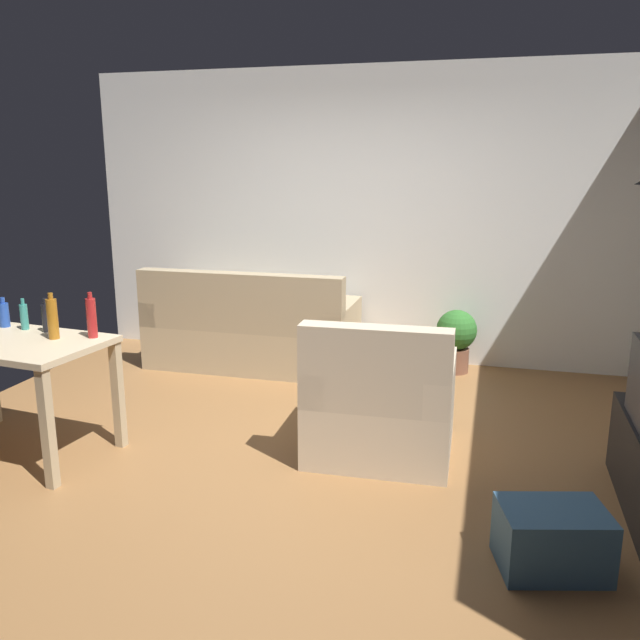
{
  "coord_description": "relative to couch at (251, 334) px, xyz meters",
  "views": [
    {
      "loc": [
        1.28,
        -3.89,
        1.84
      ],
      "look_at": [
        0.1,
        0.5,
        0.75
      ],
      "focal_mm": 36.78,
      "sensor_mm": 36.0,
      "label": 1
    }
  ],
  "objects": [
    {
      "name": "ground_plane",
      "position": [
        0.85,
        -1.59,
        -0.32
      ],
      "size": [
        5.2,
        4.4,
        0.02
      ],
      "primitive_type": "cube",
      "color": "olive"
    },
    {
      "name": "wall_rear",
      "position": [
        0.85,
        0.61,
        1.04
      ],
      "size": [
        5.2,
        0.1,
        2.7
      ],
      "primitive_type": "cube",
      "color": "white",
      "rests_on": "ground_plane"
    },
    {
      "name": "couch",
      "position": [
        0.0,
        0.0,
        0.0
      ],
      "size": [
        1.87,
        0.84,
        0.92
      ],
      "rotation": [
        0.0,
        0.0,
        3.14
      ],
      "color": "tan",
      "rests_on": "ground_plane"
    },
    {
      "name": "desk",
      "position": [
        -0.8,
        -2.14,
        0.34
      ],
      "size": [
        1.27,
        0.84,
        0.76
      ],
      "rotation": [
        0.0,
        0.0,
        -0.12
      ],
      "color": "#C6B28E",
      "rests_on": "ground_plane"
    },
    {
      "name": "potted_plant",
      "position": [
        1.84,
        0.31,
        0.02
      ],
      "size": [
        0.36,
        0.36,
        0.57
      ],
      "color": "brown",
      "rests_on": "ground_plane"
    },
    {
      "name": "armchair",
      "position": [
        1.48,
        -1.57,
        0.01
      ],
      "size": [
        0.92,
        0.87,
        0.92
      ],
      "rotation": [
        0.0,
        0.0,
        3.17
      ],
      "color": "beige",
      "rests_on": "ground_plane"
    },
    {
      "name": "storage_box",
      "position": [
        2.46,
        -2.58,
        -0.16
      ],
      "size": [
        0.55,
        0.45,
        0.3
      ],
      "primitive_type": "cube",
      "rotation": [
        0.0,
        0.0,
        0.25
      ],
      "color": "#386084",
      "rests_on": "ground_plane"
    },
    {
      "name": "bottle_blue",
      "position": [
        -1.05,
        -1.87,
        0.54
      ],
      "size": [
        0.07,
        0.07,
        0.2
      ],
      "color": "#2347A3",
      "rests_on": "desk"
    },
    {
      "name": "bottle_tall",
      "position": [
        -0.87,
        -1.9,
        0.54
      ],
      "size": [
        0.05,
        0.05,
        0.21
      ],
      "color": "teal",
      "rests_on": "desk"
    },
    {
      "name": "bottle_dark",
      "position": [
        -0.68,
        -1.91,
        0.55
      ],
      "size": [
        0.05,
        0.05,
        0.22
      ],
      "color": "black",
      "rests_on": "desk"
    },
    {
      "name": "bottle_amber",
      "position": [
        -0.53,
        -2.05,
        0.59
      ],
      "size": [
        0.07,
        0.07,
        0.29
      ],
      "color": "#9E6019",
      "rests_on": "desk"
    },
    {
      "name": "bottle_red",
      "position": [
        -0.31,
        -1.96,
        0.58
      ],
      "size": [
        0.06,
        0.06,
        0.29
      ],
      "color": "#AD2323",
      "rests_on": "desk"
    }
  ]
}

